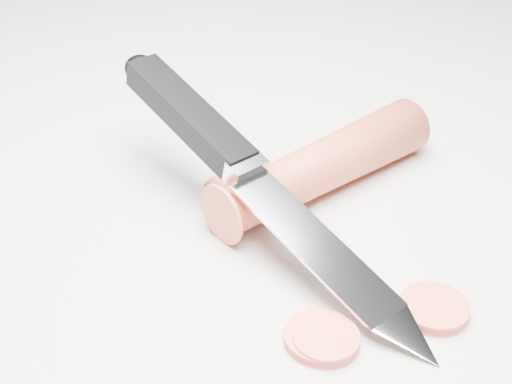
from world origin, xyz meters
The scene contains 8 objects.
ground centered at (0.00, 0.00, 0.00)m, with size 2.40×2.40×0.00m, color beige.
carrot centered at (-0.03, 0.03, 0.02)m, with size 0.03×0.03×0.17m, color #C03E29.
carrot_slice_0 centered at (0.04, -0.09, 0.00)m, with size 0.04×0.04×0.01m, color #F2533E.
carrot_slice_1 centered at (-0.08, -0.01, 0.00)m, with size 0.03×0.03×0.01m, color #F2533E.
carrot_slice_2 centered at (0.05, -0.09, 0.00)m, with size 0.03×0.03×0.01m, color #F2533E.
carrot_slice_3 centered at (-0.07, -0.02, 0.00)m, with size 0.04×0.04×0.01m, color #F2533E.
carrot_slice_4 centered at (0.08, -0.04, 0.00)m, with size 0.04×0.04×0.01m, color #F2533E.
kitchen_knife centered at (-0.03, -0.04, 0.04)m, with size 0.28×0.10×0.08m, color silver, non-canonical shape.
Camera 1 is at (0.17, -0.32, 0.27)m, focal length 50.00 mm.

